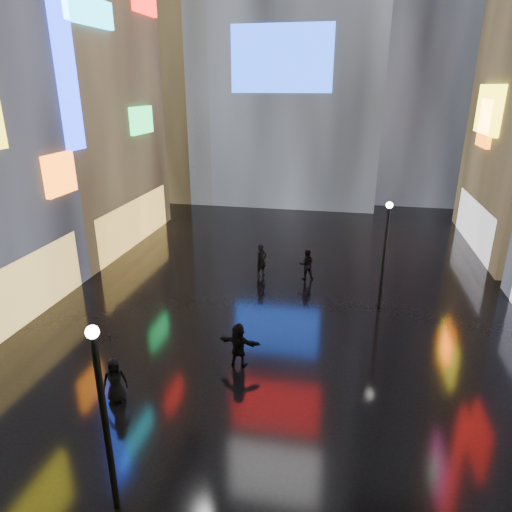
# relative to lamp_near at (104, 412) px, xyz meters

# --- Properties ---
(ground) EXTENTS (140.00, 140.00, 0.00)m
(ground) POSITION_rel_lamp_near_xyz_m (2.51, 13.41, -2.94)
(ground) COLOR black
(ground) RESTS_ON ground
(building_left_far) EXTENTS (10.28, 12.00, 22.00)m
(building_left_far) POSITION_rel_lamp_near_xyz_m (-13.47, 19.41, 8.04)
(building_left_far) COLOR black
(building_left_far) RESTS_ON ground
(tower_flank_right) EXTENTS (12.00, 12.00, 34.00)m
(tower_flank_right) POSITION_rel_lamp_near_xyz_m (11.51, 39.41, 14.06)
(tower_flank_right) COLOR black
(tower_flank_right) RESTS_ON ground
(tower_flank_left) EXTENTS (10.00, 10.00, 26.00)m
(tower_flank_left) POSITION_rel_lamp_near_xyz_m (-11.49, 35.41, 10.06)
(tower_flank_left) COLOR black
(tower_flank_left) RESTS_ON ground
(lamp_near) EXTENTS (0.30, 0.30, 5.20)m
(lamp_near) POSITION_rel_lamp_near_xyz_m (0.00, 0.00, 0.00)
(lamp_near) COLOR black
(lamp_near) RESTS_ON ground
(lamp_far) EXTENTS (0.30, 0.30, 5.20)m
(lamp_far) POSITION_rel_lamp_near_xyz_m (7.07, 12.79, 0.00)
(lamp_far) COLOR black
(lamp_far) RESTS_ON ground
(pedestrian_4) EXTENTS (0.95, 0.83, 1.63)m
(pedestrian_4) POSITION_rel_lamp_near_xyz_m (-1.98, 3.85, -2.13)
(pedestrian_4) COLOR black
(pedestrian_4) RESTS_ON ground
(pedestrian_5) EXTENTS (1.67, 0.69, 1.75)m
(pedestrian_5) POSITION_rel_lamp_near_xyz_m (1.56, 6.73, -2.07)
(pedestrian_5) COLOR black
(pedestrian_5) RESTS_ON ground
(pedestrian_6) EXTENTS (0.77, 0.80, 1.84)m
(pedestrian_6) POSITION_rel_lamp_near_xyz_m (0.78, 15.49, -2.02)
(pedestrian_6) COLOR black
(pedestrian_6) RESTS_ON ground
(pedestrian_7) EXTENTS (0.93, 0.78, 1.70)m
(pedestrian_7) POSITION_rel_lamp_near_xyz_m (3.29, 15.55, -2.09)
(pedestrian_7) COLOR black
(pedestrian_7) RESTS_ON ground
(umbrella_2) EXTENTS (1.09, 1.11, 0.91)m
(umbrella_2) POSITION_rel_lamp_near_xyz_m (-1.98, 3.85, -0.86)
(umbrella_2) COLOR black
(umbrella_2) RESTS_ON pedestrian_4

